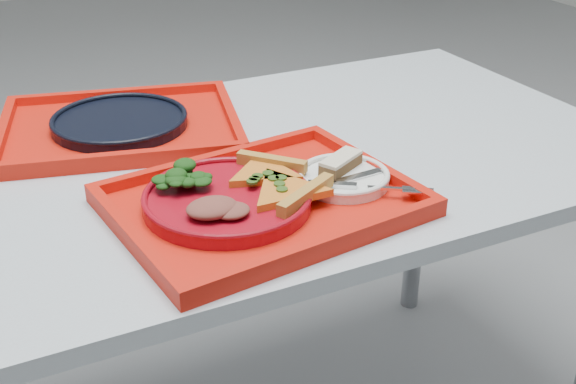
% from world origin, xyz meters
% --- Properties ---
extents(table, '(1.60, 0.80, 0.75)m').
position_xyz_m(table, '(0.00, 0.00, 0.68)').
color(table, '#A1A9B4').
rests_on(table, ground).
extents(tray_main, '(0.49, 0.40, 0.01)m').
position_xyz_m(tray_main, '(0.02, -0.19, 0.76)').
color(tray_main, red).
rests_on(tray_main, table).
extents(tray_far, '(0.52, 0.44, 0.01)m').
position_xyz_m(tray_far, '(-0.10, 0.21, 0.76)').
color(tray_far, red).
rests_on(tray_far, table).
extents(dinner_plate, '(0.26, 0.26, 0.02)m').
position_xyz_m(dinner_plate, '(-0.03, -0.18, 0.77)').
color(dinner_plate, maroon).
rests_on(dinner_plate, tray_main).
extents(side_plate, '(0.15, 0.15, 0.01)m').
position_xyz_m(side_plate, '(0.17, -0.19, 0.77)').
color(side_plate, white).
rests_on(side_plate, tray_main).
extents(navy_plate, '(0.26, 0.26, 0.02)m').
position_xyz_m(navy_plate, '(-0.10, 0.21, 0.77)').
color(navy_plate, black).
rests_on(navy_plate, tray_far).
extents(pizza_slice_a, '(0.18, 0.19, 0.02)m').
position_xyz_m(pizza_slice_a, '(0.05, -0.21, 0.79)').
color(pizza_slice_a, orange).
rests_on(pizza_slice_a, dinner_plate).
extents(pizza_slice_b, '(0.18, 0.18, 0.02)m').
position_xyz_m(pizza_slice_b, '(0.05, -0.14, 0.79)').
color(pizza_slice_b, orange).
rests_on(pizza_slice_b, dinner_plate).
extents(salad_heap, '(0.08, 0.07, 0.04)m').
position_xyz_m(salad_heap, '(-0.08, -0.11, 0.80)').
color(salad_heap, black).
rests_on(salad_heap, dinner_plate).
extents(meat_portion, '(0.08, 0.06, 0.02)m').
position_xyz_m(meat_portion, '(-0.07, -0.23, 0.79)').
color(meat_portion, brown).
rests_on(meat_portion, dinner_plate).
extents(dessert_bar, '(0.09, 0.07, 0.02)m').
position_xyz_m(dessert_bar, '(0.18, -0.17, 0.79)').
color(dessert_bar, '#472E17').
rests_on(dessert_bar, side_plate).
extents(knife, '(0.19, 0.03, 0.01)m').
position_xyz_m(knife, '(0.16, -0.21, 0.78)').
color(knife, silver).
rests_on(knife, side_plate).
extents(fork, '(0.17, 0.12, 0.01)m').
position_xyz_m(fork, '(0.18, -0.25, 0.78)').
color(fork, silver).
rests_on(fork, side_plate).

